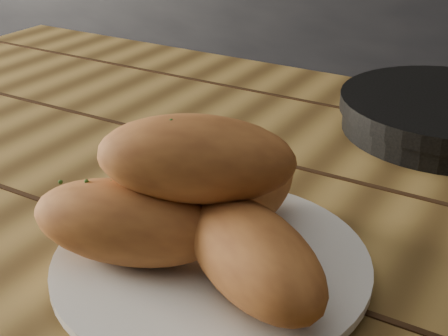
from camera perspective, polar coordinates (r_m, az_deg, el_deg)
counter at (r=2.00m, az=4.00°, el=8.62°), size 2.80×0.60×0.90m
table at (r=0.68m, az=1.34°, el=-10.53°), size 1.44×0.88×0.75m
plate at (r=0.52m, az=-1.14°, el=-8.85°), size 0.26×0.26×0.02m
bread_rolls at (r=0.49m, az=-1.96°, el=-3.49°), size 0.28×0.23×0.12m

